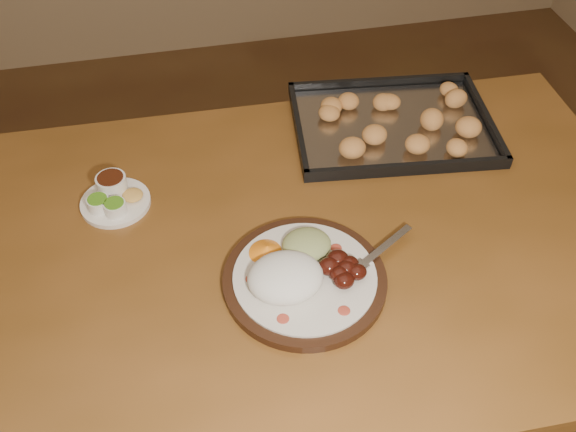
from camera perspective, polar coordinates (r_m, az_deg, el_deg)
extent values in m
plane|color=#553A1D|center=(1.86, -4.25, -18.61)|extent=(4.00, 4.00, 0.00)
cube|color=brown|center=(1.26, -0.07, -2.82)|extent=(1.52, 0.94, 0.04)
cylinder|color=#492A15|center=(1.86, -23.51, -4.50)|extent=(0.07, 0.07, 0.71)
cylinder|color=#492A15|center=(1.97, 17.58, 1.05)|extent=(0.07, 0.07, 0.71)
cylinder|color=black|center=(1.17, 1.50, -5.71)|extent=(0.30, 0.30, 0.02)
cylinder|color=beige|center=(1.17, 1.51, -5.41)|extent=(0.26, 0.26, 0.01)
ellipsoid|color=#AA3929|center=(1.11, -0.45, -9.12)|extent=(0.02, 0.02, 0.00)
ellipsoid|color=#AA3929|center=(1.12, 5.00, -8.38)|extent=(0.02, 0.02, 0.00)
ellipsoid|color=#AA3929|center=(1.21, 4.30, -2.85)|extent=(0.02, 0.02, 0.00)
ellipsoid|color=#AA3929|center=(1.16, -3.27, -5.61)|extent=(0.02, 0.02, 0.00)
ellipsoid|color=white|center=(1.14, -0.23, -5.48)|extent=(0.15, 0.13, 0.06)
ellipsoid|color=#411209|center=(1.15, 4.60, -5.16)|extent=(0.04, 0.03, 0.03)
ellipsoid|color=#411209|center=(1.17, 5.42, -4.26)|extent=(0.04, 0.03, 0.03)
ellipsoid|color=#411209|center=(1.17, 4.42, -3.85)|extent=(0.04, 0.03, 0.03)
ellipsoid|color=#411209|center=(1.16, 6.14, -4.98)|extent=(0.04, 0.03, 0.03)
ellipsoid|color=#411209|center=(1.16, 3.69, -4.49)|extent=(0.04, 0.03, 0.03)
ellipsoid|color=#411209|center=(1.16, 5.23, -4.67)|extent=(0.04, 0.03, 0.03)
ellipsoid|color=#411209|center=(1.14, 5.01, -5.75)|extent=(0.04, 0.03, 0.03)
ellipsoid|color=tan|center=(1.20, 1.67, -2.56)|extent=(0.10, 0.09, 0.04)
cone|color=orange|center=(1.19, -1.89, -3.01)|extent=(0.09, 0.09, 0.03)
cube|color=silver|center=(1.22, 8.66, -2.67)|extent=(0.13, 0.09, 0.00)
cube|color=silver|center=(1.18, 6.26, -4.59)|extent=(0.05, 0.04, 0.00)
cylinder|color=silver|center=(1.16, 5.79, -5.55)|extent=(0.03, 0.02, 0.00)
cylinder|color=silver|center=(1.16, 5.55, -5.36)|extent=(0.03, 0.02, 0.00)
cylinder|color=silver|center=(1.16, 5.30, -5.18)|extent=(0.03, 0.02, 0.00)
cylinder|color=silver|center=(1.17, 5.06, -5.00)|extent=(0.03, 0.02, 0.00)
cylinder|color=white|center=(1.36, -15.07, 1.16)|extent=(0.14, 0.14, 0.01)
cylinder|color=white|center=(1.34, -16.48, 1.04)|extent=(0.04, 0.04, 0.03)
cylinder|color=#498B1B|center=(1.33, -16.60, 1.45)|extent=(0.04, 0.04, 0.00)
cylinder|color=white|center=(1.32, -15.10, 0.71)|extent=(0.04, 0.04, 0.03)
cylinder|color=#498B1B|center=(1.31, -15.21, 1.12)|extent=(0.04, 0.04, 0.00)
cylinder|color=white|center=(1.37, -15.39, 2.76)|extent=(0.06, 0.06, 0.04)
cylinder|color=#38160A|center=(1.36, -15.53, 3.30)|extent=(0.05, 0.05, 0.00)
ellipsoid|color=#EDAD53|center=(1.35, -13.65, 1.83)|extent=(0.04, 0.04, 0.01)
cube|color=black|center=(1.52, 9.24, 7.82)|extent=(0.49, 0.38, 0.01)
cube|color=black|center=(1.64, 8.10, 11.69)|extent=(0.45, 0.06, 0.02)
cube|color=black|center=(1.40, 10.69, 4.23)|extent=(0.45, 0.06, 0.02)
cube|color=black|center=(1.58, 17.14, 8.49)|extent=(0.05, 0.33, 0.02)
cube|color=black|center=(1.48, 0.92, 7.86)|extent=(0.05, 0.33, 0.02)
cube|color=#B6B5BA|center=(1.52, 9.26, 8.00)|extent=(0.45, 0.35, 0.00)
ellipsoid|color=#E48B4F|center=(1.52, 11.43, 8.65)|extent=(0.05, 0.05, 0.04)
ellipsoid|color=#E48B4F|center=(1.56, 13.00, 9.39)|extent=(0.07, 0.06, 0.04)
ellipsoid|color=#E48B4F|center=(1.58, 10.46, 10.37)|extent=(0.07, 0.07, 0.04)
ellipsoid|color=#E48B4F|center=(1.56, 10.06, 9.82)|extent=(0.06, 0.06, 0.04)
ellipsoid|color=#E48B4F|center=(1.57, 7.91, 10.39)|extent=(0.06, 0.06, 0.04)
ellipsoid|color=#E48B4F|center=(1.52, 7.80, 9.25)|extent=(0.07, 0.07, 0.04)
ellipsoid|color=#E48B4F|center=(1.51, 5.09, 9.11)|extent=(0.07, 0.06, 0.04)
ellipsoid|color=#E48B4F|center=(1.49, 6.44, 8.46)|extent=(0.05, 0.05, 0.04)
ellipsoid|color=#E48B4F|center=(1.46, 4.69, 7.81)|extent=(0.07, 0.06, 0.04)
ellipsoid|color=#E48B4F|center=(1.44, 7.53, 6.88)|extent=(0.07, 0.07, 0.04)
ellipsoid|color=#E48B4F|center=(1.47, 9.20, 7.64)|extent=(0.06, 0.06, 0.04)
ellipsoid|color=#E48B4F|center=(1.46, 10.94, 6.99)|extent=(0.06, 0.06, 0.04)
ellipsoid|color=#E48B4F|center=(1.46, 11.85, 6.78)|extent=(0.07, 0.07, 0.04)
ellipsoid|color=#E48B4F|center=(1.52, 14.21, 8.18)|extent=(0.07, 0.06, 0.04)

